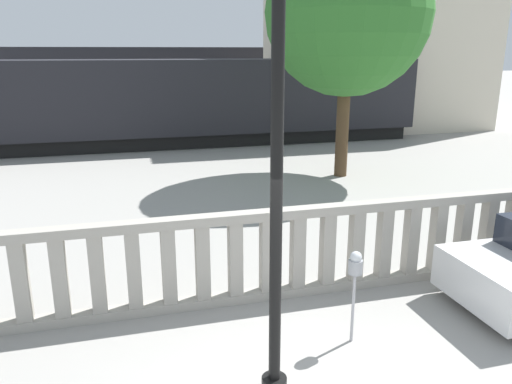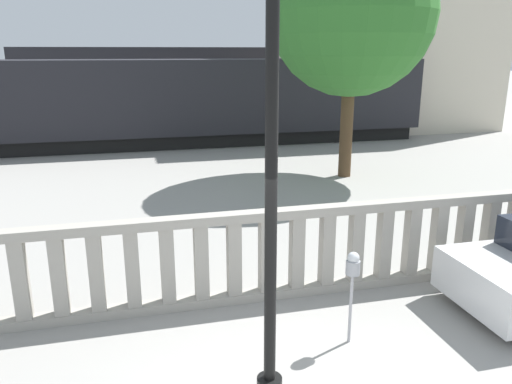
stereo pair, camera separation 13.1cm
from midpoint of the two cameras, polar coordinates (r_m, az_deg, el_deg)
The scene contains 7 objects.
balustrade at distance 7.59m, azimuth -1.05°, elevation -7.43°, with size 12.34×0.24×1.43m.
lamppost at distance 4.79m, azimuth 1.70°, elevation 12.92°, with size 0.37×0.37×5.87m.
parking_meter at distance 6.53m, azimuth 10.70°, elevation -8.69°, with size 0.18×0.18×1.28m.
train_near at distance 20.51m, azimuth -13.31°, elevation 10.04°, with size 23.12×2.92×3.99m.
train_far at distance 35.12m, azimuth -4.32°, elevation 13.09°, with size 26.60×2.66×4.54m.
building_block at distance 28.05m, azimuth 12.86°, elevation 19.01°, with size 8.87×9.63×10.89m.
tree_left at distance 15.20m, azimuth 10.20°, elevation 19.50°, with size 4.72×4.72×7.12m.
Camera 1 is at (-1.75, -3.69, 3.71)m, focal length 35.00 mm.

